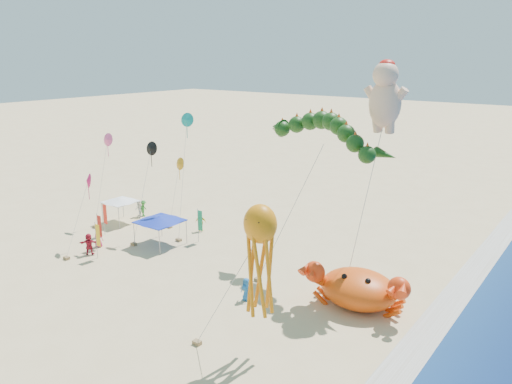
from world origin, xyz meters
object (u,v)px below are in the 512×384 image
crab_inflatable (358,288)px  canopy_white (120,200)px  canopy_blue (160,219)px  cherub_kite (385,95)px  octopus_kite (260,251)px  dragon_kite (322,136)px

crab_inflatable → canopy_white: bearing=176.3°
crab_inflatable → canopy_blue: (-19.27, -0.09, 1.07)m
crab_inflatable → cherub_kite: cherub_kite is taller
octopus_kite → canopy_white: bearing=157.8°
octopus_kite → crab_inflatable: bearing=76.5°
dragon_kite → canopy_blue: 16.92m
dragon_kite → cherub_kite: bearing=9.1°
canopy_white → crab_inflatable: bearing=-3.7°
crab_inflatable → dragon_kite: bearing=147.0°
cherub_kite → canopy_white: 28.94m
octopus_kite → canopy_white: size_ratio=2.84×
canopy_white → octopus_kite: bearing=-22.2°
cherub_kite → canopy_white: (-26.46, -2.15, -11.53)m
dragon_kite → crab_inflatable: bearing=-33.0°
canopy_blue → dragon_kite: bearing=13.0°
octopus_kite → canopy_blue: size_ratio=2.32×
crab_inflatable → cherub_kite: size_ratio=0.44×
cherub_kite → canopy_white: bearing=-175.3°
dragon_kite → cherub_kite: (4.33, 0.69, 3.14)m
canopy_blue → octopus_kite: bearing=-25.9°
cherub_kite → dragon_kite: bearing=-170.9°
dragon_kite → canopy_white: bearing=-176.2°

